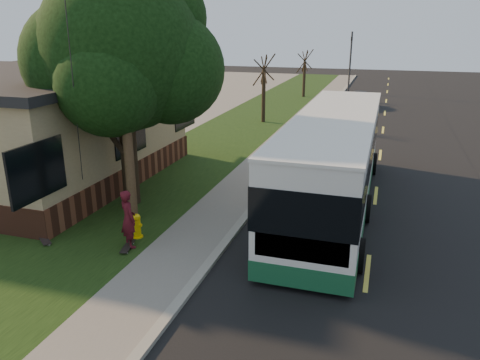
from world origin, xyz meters
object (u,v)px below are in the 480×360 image
at_px(bare_tree_far, 304,74).
at_px(dumpster, 95,138).
at_px(fire_hydrant, 137,226).
at_px(skateboard_main, 128,246).
at_px(skateboarder, 128,219).
at_px(traffic_signal, 350,58).
at_px(distant_car, 358,99).
at_px(bare_tree_near, 264,89).
at_px(skateboard_spare, 44,239).
at_px(transit_bus, 333,159).
at_px(leafy_tree, 124,53).
at_px(utility_pole, 122,76).

distance_m(bare_tree_far, dumpster, 22.77).
bearing_deg(fire_hydrant, dumpster, 130.02).
bearing_deg(skateboard_main, skateboarder, 90.00).
height_order(traffic_signal, distant_car, traffic_signal).
height_order(bare_tree_near, skateboard_spare, bare_tree_near).
xyz_separation_m(bare_tree_near, dumpster, (-6.00, -9.78, -1.42)).
bearing_deg(skateboard_spare, bare_tree_far, 86.22).
bearing_deg(traffic_signal, transit_bus, -86.11).
distance_m(fire_hydrant, transit_bus, 6.85).
bearing_deg(transit_bus, distant_car, 91.62).
relative_size(skateboard_spare, dumpster, 0.46).
height_order(fire_hydrant, leafy_tree, leafy_tree).
distance_m(skateboarder, dumpster, 11.26).
distance_m(traffic_signal, distant_car, 8.77).
bearing_deg(skateboarder, skateboard_main, 125.67).
bearing_deg(traffic_signal, bare_tree_near, -104.04).
xyz_separation_m(skateboard_spare, distant_car, (6.96, 26.78, 0.54)).
relative_size(utility_pole, bare_tree_near, 2.11).
xyz_separation_m(transit_bus, skateboard_main, (-5.02, -5.11, -1.59)).
bearing_deg(leafy_tree, utility_pole, -62.40).
bearing_deg(utility_pole, transit_bus, 30.05).
distance_m(bare_tree_far, traffic_signal, 5.44).
bearing_deg(bare_tree_far, bare_tree_near, -92.39).
relative_size(leafy_tree, bare_tree_far, 1.94).
relative_size(utility_pole, skateboarder, 5.40).
height_order(traffic_signal, transit_bus, traffic_signal).
bearing_deg(leafy_tree, dumpster, 133.75).
xyz_separation_m(skateboarder, dumpster, (-7.00, 8.82, -0.18)).
height_order(transit_bus, skateboard_main, transit_bus).
relative_size(fire_hydrant, traffic_signal, 0.13).
bearing_deg(skateboard_spare, fire_hydrant, 23.50).
height_order(bare_tree_near, bare_tree_far, bare_tree_near).
bearing_deg(dumpster, fire_hydrant, -49.98).
distance_m(skateboarder, skateboard_spare, 2.71).
height_order(leafy_tree, bare_tree_far, leafy_tree).
distance_m(bare_tree_far, distant_car, 6.65).
relative_size(traffic_signal, distant_car, 1.40).
relative_size(bare_tree_far, traffic_signal, 0.73).
distance_m(bare_tree_near, traffic_signal, 16.52).
distance_m(utility_pole, transit_bus, 7.33).
distance_m(utility_pole, leafy_tree, 1.94).
bearing_deg(dumpster, skateboarder, -51.55).
height_order(utility_pole, leafy_tree, utility_pole).
relative_size(skateboarder, dumpster, 0.93).
xyz_separation_m(leafy_tree, bare_tree_near, (0.67, 15.35, -3.02)).
bearing_deg(skateboarder, skateboard_spare, 46.02).
distance_m(leafy_tree, bare_tree_far, 27.56).
relative_size(fire_hydrant, bare_tree_near, 0.17).
relative_size(skateboarder, skateboard_main, 1.91).
bearing_deg(skateboarder, bare_tree_near, -51.25).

